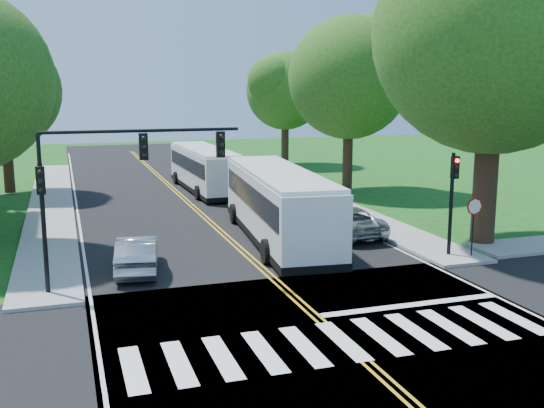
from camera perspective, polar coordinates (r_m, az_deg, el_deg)
name	(u,v)px	position (r m, az deg, el deg)	size (l,w,h in m)	color
ground	(336,335)	(19.45, 5.73, -11.60)	(140.00, 140.00, 0.00)	#124812
road	(206,218)	(35.96, -5.98, -1.26)	(14.00, 96.00, 0.01)	black
cross_road	(336,335)	(19.44, 5.73, -11.59)	(60.00, 12.00, 0.01)	black
center_line	(192,205)	(39.81, -7.21, -0.13)	(0.36, 70.00, 0.01)	gold
edge_line_w	(78,212)	(39.11, -17.03, -0.70)	(0.12, 70.00, 0.01)	silver
edge_line_e	(294,199)	(41.61, 2.01, 0.42)	(0.12, 70.00, 0.01)	silver
crosswalk	(343,341)	(19.02, 6.36, -12.08)	(12.60, 3.00, 0.01)	silver
stop_bar	(411,305)	(22.30, 12.38, -8.82)	(6.60, 0.40, 0.01)	silver
sidewalk_nw	(51,204)	(42.06, -19.18, 0.02)	(2.60, 40.00, 0.15)	gray
sidewalk_ne	(299,190)	(44.89, 2.48, 1.23)	(2.60, 40.00, 0.15)	gray
tree_ne_big	(495,33)	(30.68, 19.32, 14.27)	(10.80, 10.80, 14.91)	black
tree_west_far	(3,91)	(46.56, -23.00, 9.31)	(7.60, 7.60, 10.67)	black
tree_east_mid	(349,78)	(44.64, 6.94, 11.15)	(8.40, 8.40, 11.93)	black
tree_east_far	(285,91)	(59.84, 1.19, 10.09)	(7.20, 7.20, 10.34)	black
signal_nw	(111,171)	(23.09, -14.24, 2.91)	(7.15, 0.46, 5.66)	black
signal_ne	(453,190)	(28.03, 15.88, 1.20)	(0.30, 0.46, 4.40)	black
stop_sign	(474,213)	(28.27, 17.65, -0.74)	(0.76, 0.08, 2.53)	black
bus_lead	(278,203)	(30.34, 0.54, 0.06)	(4.10, 13.31, 3.39)	silver
bus_follow	(204,168)	(45.17, -6.11, 3.21)	(3.05, 11.79, 3.03)	silver
hatchback	(137,254)	(25.88, -11.98, -4.41)	(1.54, 4.43, 1.46)	#A6A8AD
suv	(345,221)	(31.66, 6.59, -1.53)	(2.41, 5.22, 1.45)	#A3A4A9
dark_sedan	(290,198)	(38.86, 1.62, 0.54)	(1.59, 3.91, 1.13)	black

